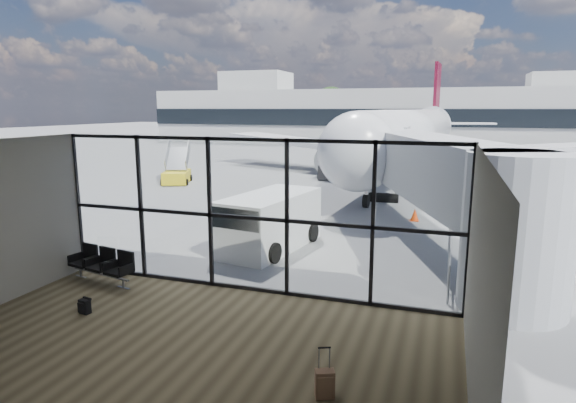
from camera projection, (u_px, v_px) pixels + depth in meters
The scene contains 21 objects.
ground at pixel (396, 158), 51.46m from camera, with size 220.00×220.00×0.00m, color slate.
lounge_shell at pixel (148, 248), 9.28m from camera, with size 12.02×8.01×4.51m.
glass_curtain_wall at pixel (247, 216), 13.82m from camera, with size 12.10×0.12×4.50m.
jet_bridge at pixel (435, 174), 18.77m from camera, with size 8.00×16.50×4.33m.
apron_railing at pixel (450, 251), 15.62m from camera, with size 0.06×5.46×1.11m.
far_terminal at pixel (409, 116), 71.29m from camera, with size 80.00×12.20×11.00m.
tree_0 at pixel (182, 112), 94.44m from camera, with size 4.95×4.95×7.12m.
tree_1 at pixel (209, 108), 92.44m from camera, with size 5.61×5.61×8.07m.
tree_2 at pixel (238, 105), 90.44m from camera, with size 6.27×6.27×9.03m.
tree_3 at pixel (267, 112), 88.80m from camera, with size 4.95×4.95×7.12m.
tree_4 at pixel (298, 108), 86.81m from camera, with size 5.61×5.61×8.07m.
tree_5 at pixel (331, 105), 84.81m from camera, with size 6.27×6.27×9.03m.
seating_row at pixel (104, 263), 14.88m from camera, with size 2.37×1.09×1.05m.
backpack at pixel (84, 306), 12.56m from camera, with size 0.31×0.30×0.43m.
suitcase at pixel (325, 384), 8.88m from camera, with size 0.41×0.36×0.97m.
airliner at pixel (412, 135), 39.34m from camera, with size 34.49×40.01×10.30m.
service_van at pixel (268, 221), 18.26m from camera, with size 2.95×5.09×2.09m.
belt_loader at pixel (333, 170), 36.89m from camera, with size 1.73×4.25×1.96m.
mobile_stairs at pixel (177, 175), 34.51m from camera, with size 2.79×3.80×2.43m.
traffic_cone_a at pixel (314, 210), 24.08m from camera, with size 0.44×0.44×0.63m.
traffic_cone_b at pixel (415, 215), 22.97m from camera, with size 0.41×0.41×0.59m.
Camera 1 is at (5.41, -12.41, 5.30)m, focal length 30.00 mm.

